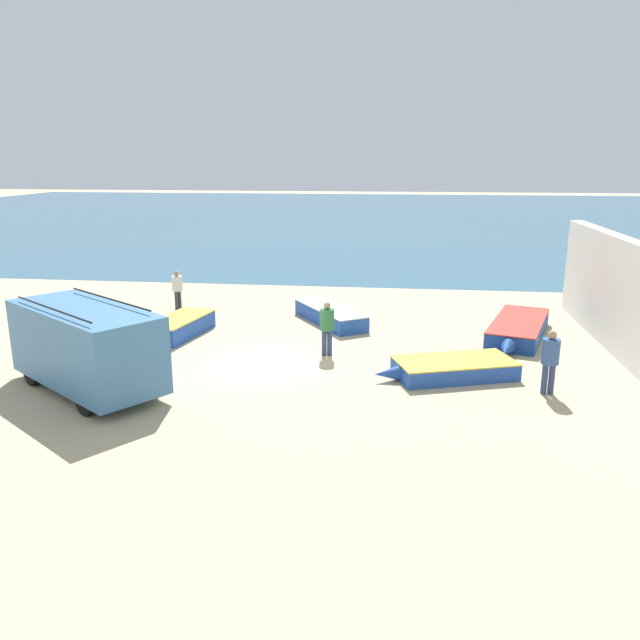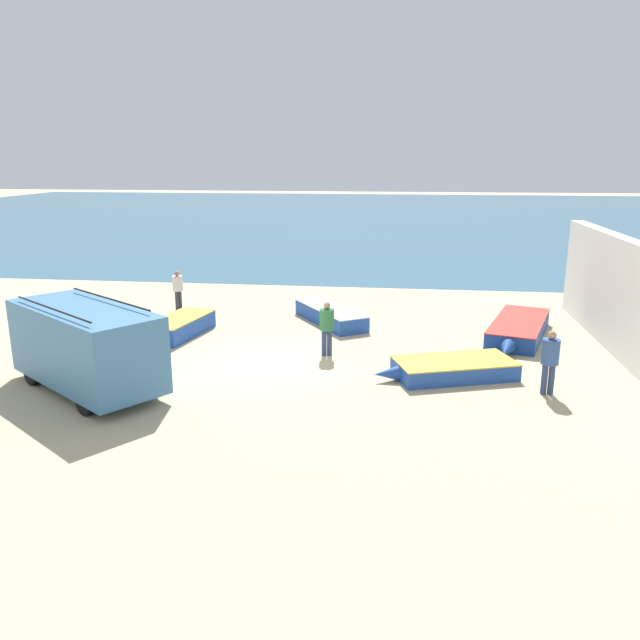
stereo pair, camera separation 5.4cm
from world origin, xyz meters
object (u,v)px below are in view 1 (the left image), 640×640
Objects in this scene: parked_van at (85,345)px; fishing_rowboat_3 at (328,314)px; fisherman_0 at (550,356)px; fisherman_2 at (327,324)px; fishing_rowboat_0 at (451,368)px; fisherman_1 at (177,286)px; fishing_rowboat_1 at (518,329)px; fishing_rowboat_2 at (177,328)px.

fishing_rowboat_3 is at bearing -89.38° from parked_van.
parked_van reaches higher than fishing_rowboat_3.
fishing_rowboat_3 is 2.50× the size of fisherman_0.
fishing_rowboat_0 is at bearing -128.95° from fisherman_2.
fisherman_1 is 8.86m from fisherman_2.
fisherman_1 is at bearing -49.57° from parked_van.
fisherman_0 is (-0.18, -5.50, 0.76)m from fishing_rowboat_1.
fisherman_1 is 0.93× the size of fisherman_2.
fishing_rowboat_3 is (-4.29, 5.83, 0.05)m from fishing_rowboat_0.
fishing_rowboat_0 is 7.24m from fishing_rowboat_3.
fishing_rowboat_1 is at bearing -159.92° from fisherman_1.
fishing_rowboat_1 is 1.26× the size of fishing_rowboat_3.
fishing_rowboat_2 is 2.15× the size of fisherman_2.
fisherman_1 is at bearing -118.13° from fisherman_0.
fishing_rowboat_0 is at bearing 82.61° from fishing_rowboat_2.
fisherman_0 reaches higher than fishing_rowboat_0.
parked_van is 9.41m from fisherman_1.
parked_van reaches higher than fisherman_1.
parked_van is 1.19× the size of fishing_rowboat_3.
fishing_rowboat_3 is at bearing -10.92° from fisherman_2.
fishing_rowboat_1 reaches higher than fishing_rowboat_0.
fishing_rowboat_1 is (2.66, 4.44, 0.05)m from fishing_rowboat_0.
fishing_rowboat_0 is 2.39× the size of fisherman_0.
parked_van is at bearing 4.52° from fishing_rowboat_2.
fishing_rowboat_1 is 12.16m from fishing_rowboat_2.
fisherman_1 is at bearing -83.38° from fishing_rowboat_1.
fishing_rowboat_0 is at bearing -177.25° from fishing_rowboat_3.
fisherman_0 reaches higher than fishing_rowboat_3.
fishing_rowboat_1 is at bearing -178.53° from fisherman_0.
fishing_rowboat_2 is 5.82m from fishing_rowboat_3.
fishing_rowboat_2 is 5.83m from fisherman_2.
fishing_rowboat_1 is 7.15m from fisherman_2.
fisherman_0 is at bearing -129.43° from fisherman_2.
fishing_rowboat_2 is 0.86× the size of fishing_rowboat_3.
fishing_rowboat_0 is 4.23m from fisherman_2.
fisherman_0 is (6.78, -6.90, 0.76)m from fishing_rowboat_3.
fisherman_1 is (-13.28, 8.11, -0.08)m from fisherman_0.
fisherman_2 is at bearing -41.04° from fishing_rowboat_0.
fisherman_2 is at bearing -109.22° from fisherman_0.
parked_van is 2.98× the size of fisherman_2.
fishing_rowboat_2 is at bearing -37.13° from fishing_rowboat_0.
fishing_rowboat_0 is 2.59× the size of fisherman_1.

